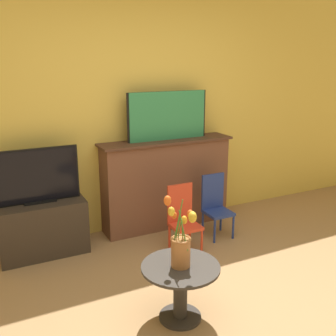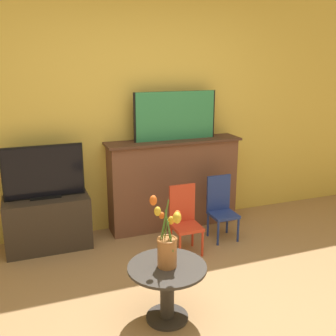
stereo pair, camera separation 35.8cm
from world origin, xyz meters
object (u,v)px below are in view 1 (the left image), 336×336
(chair_blue, at_px, (216,204))
(chair_red, at_px, (183,217))
(painting, at_px, (168,116))
(vase_tulips, at_px, (181,244))
(tv_monitor, at_px, (38,176))

(chair_blue, bearing_deg, chair_red, -162.22)
(painting, height_order, vase_tulips, painting)
(painting, bearing_deg, tv_monitor, -176.97)
(painting, relative_size, chair_blue, 1.39)
(painting, relative_size, tv_monitor, 1.22)
(chair_red, relative_size, chair_blue, 1.00)
(chair_blue, bearing_deg, painting, 124.47)
(tv_monitor, distance_m, vase_tulips, 1.69)
(tv_monitor, xyz_separation_m, vase_tulips, (0.72, -1.52, -0.18))
(tv_monitor, relative_size, vase_tulips, 1.44)
(painting, bearing_deg, chair_blue, -55.53)
(chair_red, bearing_deg, tv_monitor, 155.85)
(painting, xyz_separation_m, tv_monitor, (-1.42, -0.08, -0.48))
(painting, distance_m, tv_monitor, 1.50)
(tv_monitor, relative_size, chair_blue, 1.14)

